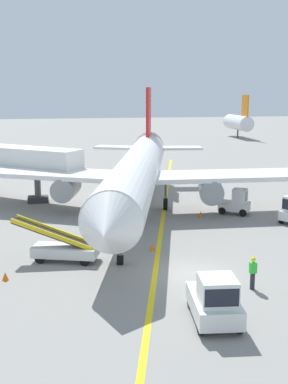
% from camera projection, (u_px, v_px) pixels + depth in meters
% --- Properties ---
extents(ground_plane, '(300.00, 300.00, 0.00)m').
position_uv_depth(ground_plane, '(191.00, 274.00, 27.17)').
color(ground_plane, gray).
extents(taxi_line_yellow, '(20.36, 77.52, 0.01)m').
position_uv_depth(taxi_line_yellow, '(159.00, 246.00, 31.86)').
color(taxi_line_yellow, yellow).
rests_on(taxi_line_yellow, ground).
extents(airliner, '(27.89, 34.87, 10.10)m').
position_uv_depth(airliner, '(138.00, 172.00, 39.68)').
color(airliner, white).
rests_on(airliner, ground).
extents(jet_bridge, '(11.61, 9.84, 4.85)m').
position_uv_depth(jet_bridge, '(9.00, 160.00, 45.15)').
color(jet_bridge, silver).
rests_on(jet_bridge, ground).
extents(pushback_tug, '(2.28, 3.78, 2.20)m').
position_uv_depth(pushback_tug, '(215.00, 301.00, 21.33)').
color(pushback_tug, silver).
rests_on(pushback_tug, ground).
extents(baggage_tug_near_wing, '(2.72, 2.40, 2.10)m').
position_uv_depth(baggage_tug_near_wing, '(236.00, 203.00, 39.97)').
color(baggage_tug_near_wing, silver).
rests_on(baggage_tug_near_wing, ground).
extents(belt_loader_forward_hold, '(5.15, 2.73, 2.59)m').
position_uv_depth(belt_loader_forward_hold, '(63.00, 248.00, 29.09)').
color(belt_loader_forward_hold, silver).
rests_on(belt_loader_forward_hold, ground).
extents(ground_crew_marshaller, '(0.36, 0.24, 1.70)m').
position_uv_depth(ground_crew_marshaller, '(253.00, 272.00, 24.91)').
color(ground_crew_marshaller, '#26262D').
rests_on(ground_crew_marshaller, ground).
extents(safety_cone_nose_left, '(0.36, 0.36, 0.44)m').
position_uv_depth(safety_cone_nose_left, '(152.00, 247.00, 31.01)').
color(safety_cone_nose_left, orange).
rests_on(safety_cone_nose_left, ground).
extents(safety_cone_nose_right, '(0.36, 0.36, 0.44)m').
position_uv_depth(safety_cone_nose_right, '(243.00, 203.00, 43.02)').
color(safety_cone_nose_right, orange).
rests_on(safety_cone_nose_right, ground).
extents(safety_cone_wingtip_left, '(0.36, 0.36, 0.44)m').
position_uv_depth(safety_cone_wingtip_left, '(201.00, 214.00, 39.26)').
color(safety_cone_wingtip_left, orange).
rests_on(safety_cone_wingtip_left, ground).
extents(safety_cone_tail_area, '(0.36, 0.36, 0.44)m').
position_uv_depth(safety_cone_tail_area, '(5.00, 276.00, 26.18)').
color(safety_cone_tail_area, orange).
rests_on(safety_cone_tail_area, ground).
extents(distant_aircraft_mid_left, '(3.00, 10.10, 8.80)m').
position_uv_depth(distant_aircraft_mid_left, '(238.00, 122.00, 103.07)').
color(distant_aircraft_mid_left, silver).
rests_on(distant_aircraft_mid_left, ground).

